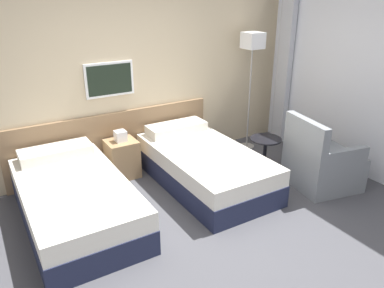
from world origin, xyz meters
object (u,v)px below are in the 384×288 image
(floor_lamp, at_px, (252,50))
(armchair, at_px, (321,164))
(bed_near_door, at_px, (75,200))
(bed_near_window, at_px, (204,166))
(nightstand, at_px, (122,158))
(side_table, at_px, (265,149))

(floor_lamp, height_order, armchair, floor_lamp)
(armchair, bearing_deg, bed_near_door, 85.44)
(bed_near_window, height_order, nightstand, nightstand)
(bed_near_door, relative_size, armchair, 2.11)
(bed_near_door, height_order, floor_lamp, floor_lamp)
(bed_near_door, xyz_separation_m, floor_lamp, (2.89, 0.66, 1.27))
(side_table, bearing_deg, bed_near_door, 176.43)
(nightstand, relative_size, side_table, 1.30)
(bed_near_window, bearing_deg, bed_near_door, 180.00)
(bed_near_window, relative_size, floor_lamp, 1.10)
(bed_near_window, relative_size, nightstand, 3.00)
(side_table, bearing_deg, bed_near_window, 169.88)
(armchair, bearing_deg, bed_near_window, 68.02)
(bed_near_window, distance_m, armchair, 1.48)
(bed_near_door, distance_m, nightstand, 1.10)
(bed_near_window, height_order, armchair, armchair)
(nightstand, xyz_separation_m, floor_lamp, (2.07, -0.06, 1.25))
(floor_lamp, distance_m, armchair, 1.91)
(floor_lamp, bearing_deg, side_table, -113.92)
(bed_near_door, bearing_deg, side_table, -3.57)
(bed_near_door, bearing_deg, nightstand, 41.57)
(side_table, relative_size, armchair, 0.54)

